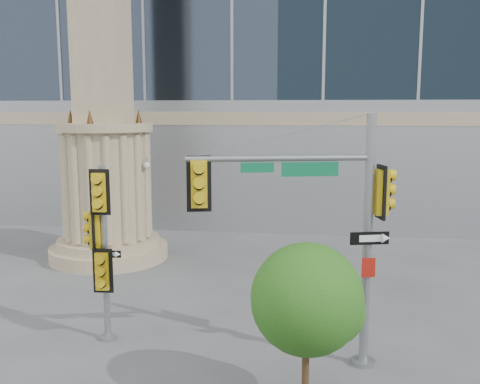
# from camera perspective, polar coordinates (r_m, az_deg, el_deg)

# --- Properties ---
(monument) EXTENTS (4.40, 4.40, 16.60)m
(monument) POSITION_cam_1_polar(r_m,az_deg,el_deg) (20.32, -14.31, 8.32)
(monument) COLOR tan
(monument) RESTS_ON ground
(main_signal_pole) EXTENTS (4.21, 1.34, 5.51)m
(main_signal_pole) POSITION_cam_1_polar(r_m,az_deg,el_deg) (11.36, 8.80, -2.31)
(main_signal_pole) COLOR slate
(main_signal_pole) RESTS_ON ground
(secondary_signal_pole) EXTENTS (0.75, 0.56, 4.29)m
(secondary_signal_pole) POSITION_cam_1_polar(r_m,az_deg,el_deg) (13.12, -14.60, -5.00)
(secondary_signal_pole) COLOR slate
(secondary_signal_pole) RESTS_ON ground
(street_tree) EXTENTS (2.08, 2.03, 3.24)m
(street_tree) POSITION_cam_1_polar(r_m,az_deg,el_deg) (9.86, 7.37, -11.73)
(street_tree) COLOR tan
(street_tree) RESTS_ON ground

